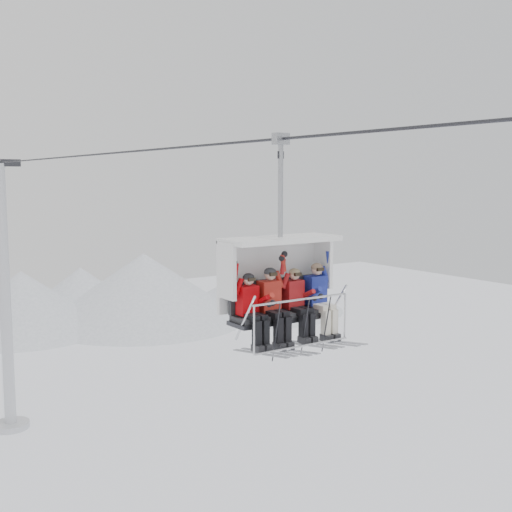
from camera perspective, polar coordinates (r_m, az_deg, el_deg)
lift_tower_right at (r=34.18m, az=-21.35°, el=-4.99°), size 2.00×1.80×13.48m
haul_cable at (r=12.97m, az=0.00°, el=10.19°), size 0.06×50.00×0.06m
chairlift_carrier at (r=12.52m, az=1.83°, el=-1.77°), size 2.35×1.17×3.98m
skier_far_left at (r=11.90m, az=-0.41°, el=-4.64°), size 0.37×1.69×1.51m
skier_center_left at (r=12.17m, az=1.49°, el=-4.23°), size 0.40×1.69×1.61m
skier_center_right at (r=12.52m, az=3.68°, el=-4.07°), size 0.38×1.69×1.52m
skier_far_right at (r=12.87m, az=5.65°, el=-3.66°), size 0.40×1.69×1.61m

